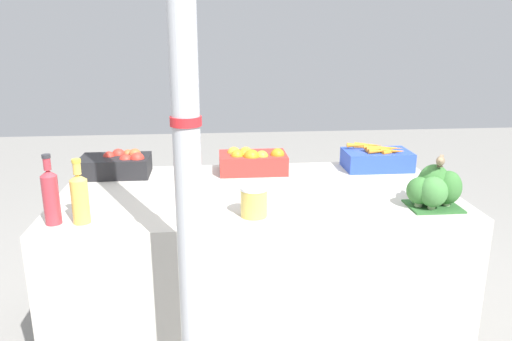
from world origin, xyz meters
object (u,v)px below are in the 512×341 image
orange_crate (252,161)px  sparrow_bird (440,161)px  apple_crate (118,164)px  broccoli_pile (433,188)px  juice_bottle_ruby (51,195)px  support_pole (187,155)px  juice_bottle_golden (80,197)px  pickle_jar (254,201)px  carrot_crate (377,159)px

orange_crate → sparrow_bird: (0.75, -0.63, 0.15)m
sparrow_bird → orange_crate: bearing=-100.6°
apple_crate → broccoli_pile: size_ratio=1.50×
apple_crate → sparrow_bird: (1.47, -0.63, 0.15)m
juice_bottle_ruby → support_pole: bearing=-32.6°
apple_crate → juice_bottle_golden: juice_bottle_golden is taller
apple_crate → pickle_jar: 0.94m
juice_bottle_ruby → juice_bottle_golden: bearing=0.0°
support_pole → juice_bottle_golden: (-0.45, 0.36, -0.25)m
support_pole → apple_crate: (-0.42, 1.03, -0.30)m
carrot_crate → broccoli_pile: (0.05, -0.61, 0.03)m
support_pole → pickle_jar: (0.25, 0.37, -0.30)m
support_pole → pickle_jar: support_pole is taller
orange_crate → pickle_jar: 0.65m
orange_crate → juice_bottle_ruby: size_ratio=1.25×
orange_crate → support_pole: bearing=-106.1°
pickle_jar → sparrow_bird: bearing=1.7°
broccoli_pile → pickle_jar: (-0.79, -0.04, -0.02)m
carrot_crate → sparrow_bird: bearing=-84.9°
juice_bottle_ruby → apple_crate: bearing=78.2°
orange_crate → juice_bottle_ruby: bearing=-142.2°
carrot_crate → juice_bottle_ruby: size_ratio=1.25×
support_pole → orange_crate: (0.30, 1.02, -0.30)m
orange_crate → carrot_crate: size_ratio=1.00×
carrot_crate → pickle_jar: size_ratio=2.80×
support_pole → apple_crate: size_ratio=6.23×
carrot_crate → juice_bottle_golden: size_ratio=1.36×
apple_crate → broccoli_pile: bearing=-22.9°
broccoli_pile → juice_bottle_golden: bearing=-177.9°
orange_crate → juice_bottle_golden: juice_bottle_golden is taller
support_pole → orange_crate: 1.10m
carrot_crate → broccoli_pile: 0.62m
support_pole → sparrow_bird: size_ratio=18.07×
apple_crate → orange_crate: size_ratio=1.00×
carrot_crate → juice_bottle_ruby: bearing=-156.7°
pickle_jar → broccoli_pile: bearing=3.1°
carrot_crate → juice_bottle_golden: juice_bottle_golden is taller
juice_bottle_ruby → orange_crate: bearing=37.8°
orange_crate → carrot_crate: orange_crate is taller
orange_crate → broccoli_pile: (0.74, -0.61, 0.02)m
support_pole → juice_bottle_golden: size_ratio=8.45×
pickle_jar → sparrow_bird: 0.81m
apple_crate → broccoli_pile: (1.46, -0.62, 0.03)m
support_pole → broccoli_pile: size_ratio=9.32×
support_pole → juice_bottle_ruby: support_pole is taller
apple_crate → broccoli_pile: 1.58m
carrot_crate → sparrow_bird: size_ratio=2.90×
orange_crate → apple_crate: bearing=179.4°
apple_crate → broccoli_pile: broccoli_pile is taller
apple_crate → juice_bottle_ruby: size_ratio=1.25×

